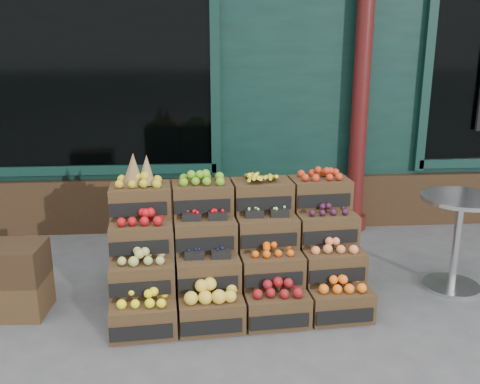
{
  "coord_description": "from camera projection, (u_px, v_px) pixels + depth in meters",
  "views": [
    {
      "loc": [
        -0.54,
        -3.6,
        2.09
      ],
      "look_at": [
        -0.2,
        0.7,
        0.85
      ],
      "focal_mm": 40.0,
      "sensor_mm": 36.0,
      "label": 1
    }
  ],
  "objects": [
    {
      "name": "ground",
      "position": [
        273.0,
        324.0,
        4.06
      ],
      "size": [
        60.0,
        60.0,
        0.0
      ],
      "primitive_type": "plane",
      "color": "#4A4A4D",
      "rests_on": "ground"
    },
    {
      "name": "shop_facade",
      "position": [
        231.0,
        18.0,
        8.3
      ],
      "size": [
        12.0,
        6.24,
        4.8
      ],
      "color": "black",
      "rests_on": "ground"
    },
    {
      "name": "crate_display",
      "position": [
        235.0,
        257.0,
        4.34
      ],
      "size": [
        2.04,
        1.1,
        1.24
      ],
      "rotation": [
        0.0,
        0.0,
        0.08
      ],
      "color": "#3F2C19",
      "rests_on": "ground"
    },
    {
      "name": "spare_crates",
      "position": [
        8.0,
        279.0,
        4.16
      ],
      "size": [
        0.59,
        0.43,
        0.57
      ],
      "rotation": [
        0.0,
        0.0,
        -0.06
      ],
      "color": "#3F2C19",
      "rests_on": "ground"
    },
    {
      "name": "bistro_table",
      "position": [
        458.0,
        232.0,
        4.52
      ],
      "size": [
        0.66,
        0.66,
        0.83
      ],
      "rotation": [
        0.0,
        0.0,
        -0.19
      ],
      "color": "#B6B9BE",
      "rests_on": "ground"
    },
    {
      "name": "shopkeeper",
      "position": [
        143.0,
        128.0,
        6.22
      ],
      "size": [
        0.86,
        0.62,
        2.17
      ],
      "primitive_type": "imported",
      "rotation": [
        0.0,
        0.0,
        3.28
      ],
      "color": "#1B5F27",
      "rests_on": "ground"
    }
  ]
}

